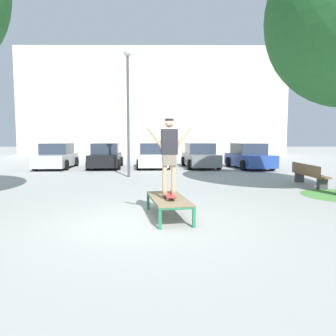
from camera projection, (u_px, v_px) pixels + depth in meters
ground_plane at (145, 222)px, 6.97m from camera, size 120.00×120.00×0.00m
building_facade at (153, 103)px, 36.49m from camera, size 29.28×4.00×11.55m
skate_box at (168, 200)px, 7.37m from camera, size 1.09×2.01×0.46m
skateboard at (169, 195)px, 7.26m from camera, size 0.30×0.82×0.09m
skater at (169, 151)px, 7.17m from camera, size 1.00×0.32×1.69m
car_silver at (57, 157)px, 19.37m from camera, size 2.10×4.29×1.50m
car_black at (106, 156)px, 19.67m from camera, size 2.17×4.32×1.50m
car_white at (153, 156)px, 19.81m from camera, size 2.08×4.28×1.50m
car_grey at (200, 156)px, 19.84m from camera, size 2.19×4.33×1.50m
car_blue at (249, 157)px, 19.33m from camera, size 2.33×4.39×1.50m
park_bench at (309, 174)px, 12.29m from camera, size 0.46×2.40×0.83m
light_post at (128, 94)px, 14.69m from camera, size 0.36×0.36×5.83m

